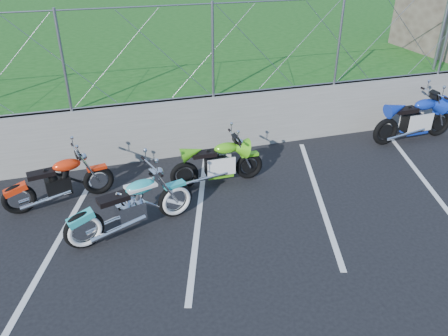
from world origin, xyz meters
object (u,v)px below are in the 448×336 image
object	(u,v)px
naked_orange	(61,183)
sportbike_green	(219,164)
sportbike_blue	(415,121)
cruiser_turquoise	(133,207)

from	to	relation	value
naked_orange	sportbike_green	distance (m)	3.01
sportbike_green	sportbike_blue	distance (m)	5.17
cruiser_turquoise	sportbike_green	distance (m)	2.14
sportbike_green	cruiser_turquoise	bearing A→B (deg)	-148.14
cruiser_turquoise	sportbike_green	xyz separation A→B (m)	(1.82, 1.12, -0.03)
sportbike_green	naked_orange	bearing A→B (deg)	177.57
naked_orange	sportbike_blue	world-z (taller)	sportbike_blue
naked_orange	sportbike_blue	size ratio (longest dim) A/B	0.88
sportbike_green	sportbike_blue	xyz separation A→B (m)	(5.14, 0.61, 0.07)
sportbike_green	sportbike_blue	bearing A→B (deg)	7.12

